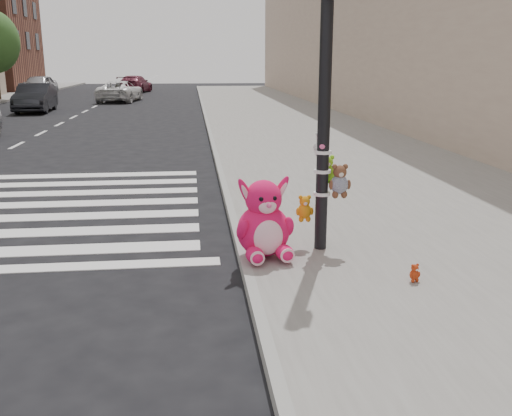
{
  "coord_description": "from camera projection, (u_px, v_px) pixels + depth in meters",
  "views": [
    {
      "loc": [
        0.93,
        -5.33,
        2.6
      ],
      "look_at": [
        1.72,
        1.69,
        0.75
      ],
      "focal_mm": 40.0,
      "sensor_mm": 36.0,
      "label": 1
    }
  ],
  "objects": [
    {
      "name": "car_silver_deep",
      "position": [
        39.0,
        86.0,
        40.44
      ],
      "size": [
        2.02,
        4.6,
        1.54
      ],
      "primitive_type": "imported",
      "rotation": [
        0.0,
        0.0,
        -0.05
      ],
      "color": "#9F9FA4",
      "rests_on": "ground"
    },
    {
      "name": "car_white_near",
      "position": [
        120.0,
        91.0,
        35.87
      ],
      "size": [
        2.7,
        4.87,
        1.29
      ],
      "primitive_type": "imported",
      "rotation": [
        0.0,
        0.0,
        3.02
      ],
      "color": "silver",
      "rests_on": "ground"
    },
    {
      "name": "curb_edge",
      "position": [
        216.0,
        155.0,
        15.45
      ],
      "size": [
        0.12,
        80.0,
        0.15
      ],
      "primitive_type": "cube",
      "color": "gray",
      "rests_on": "ground"
    },
    {
      "name": "car_dark_far",
      "position": [
        35.0,
        98.0,
        28.77
      ],
      "size": [
        1.77,
        4.42,
        1.43
      ],
      "primitive_type": "imported",
      "rotation": [
        0.0,
        0.0,
        0.06
      ],
      "color": "black",
      "rests_on": "ground"
    },
    {
      "name": "red_teddy",
      "position": [
        415.0,
        273.0,
        6.47
      ],
      "size": [
        0.17,
        0.14,
        0.21
      ],
      "primitive_type": null,
      "rotation": [
        0.0,
        0.0,
        0.3
      ],
      "color": "#B63212",
      "rests_on": "sidewalk_near"
    },
    {
      "name": "pink_bunny",
      "position": [
        264.0,
        224.0,
        7.21
      ],
      "size": [
        0.76,
        0.85,
        1.06
      ],
      "rotation": [
        0.0,
        0.0,
        0.15
      ],
      "color": "#ED1458",
      "rests_on": "sidewalk_near"
    },
    {
      "name": "sidewalk_near",
      "position": [
        340.0,
        153.0,
        15.82
      ],
      "size": [
        7.0,
        80.0,
        0.14
      ],
      "primitive_type": "cube",
      "color": "slate",
      "rests_on": "ground"
    },
    {
      "name": "signal_pole",
      "position": [
        325.0,
        126.0,
        7.26
      ],
      "size": [
        0.7,
        0.49,
        4.0
      ],
      "color": "black",
      "rests_on": "sidewalk_near"
    },
    {
      "name": "car_maroon_near",
      "position": [
        135.0,
        84.0,
        45.59
      ],
      "size": [
        2.67,
        4.9,
        1.35
      ],
      "primitive_type": "imported",
      "rotation": [
        0.0,
        0.0,
        2.97
      ],
      "color": "maroon",
      "rests_on": "ground"
    },
    {
      "name": "bld_near",
      "position": [
        409.0,
        2.0,
        24.78
      ],
      "size": [
        5.0,
        60.0,
        10.0
      ],
      "primitive_type": "cube",
      "color": "#BAA58E",
      "rests_on": "ground"
    },
    {
      "name": "ground",
      "position": [
        104.0,
        328.0,
        5.68
      ],
      "size": [
        120.0,
        120.0,
        0.0
      ],
      "primitive_type": "plane",
      "color": "black",
      "rests_on": "ground"
    }
  ]
}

